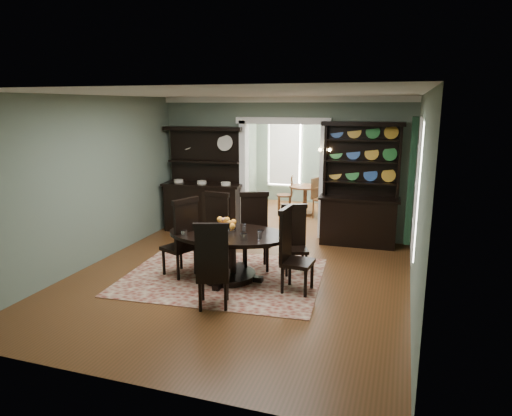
{
  "coord_description": "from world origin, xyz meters",
  "views": [
    {
      "loc": [
        2.52,
        -6.6,
        2.84
      ],
      "look_at": [
        0.17,
        0.6,
        1.12
      ],
      "focal_mm": 32.0,
      "sensor_mm": 36.0,
      "label": 1
    }
  ],
  "objects_px": {
    "dining_table": "(228,247)",
    "parlor_table": "(305,196)",
    "sideboard": "(204,195)",
    "welsh_dresser": "(359,201)"
  },
  "relations": [
    {
      "from": "welsh_dresser",
      "to": "sideboard",
      "type": "bearing_deg",
      "value": 178.41
    },
    {
      "from": "welsh_dresser",
      "to": "parlor_table",
      "type": "xyz_separation_m",
      "value": [
        -1.59,
        2.2,
        -0.41
      ]
    },
    {
      "from": "sideboard",
      "to": "parlor_table",
      "type": "bearing_deg",
      "value": 44.44
    },
    {
      "from": "welsh_dresser",
      "to": "parlor_table",
      "type": "bearing_deg",
      "value": 124.27
    },
    {
      "from": "dining_table",
      "to": "parlor_table",
      "type": "bearing_deg",
      "value": 85.68
    },
    {
      "from": "dining_table",
      "to": "welsh_dresser",
      "type": "xyz_separation_m",
      "value": [
        1.83,
        2.67,
        0.35
      ]
    },
    {
      "from": "dining_table",
      "to": "sideboard",
      "type": "bearing_deg",
      "value": 120.27
    },
    {
      "from": "dining_table",
      "to": "welsh_dresser",
      "type": "bearing_deg",
      "value": 54.0
    },
    {
      "from": "sideboard",
      "to": "parlor_table",
      "type": "relative_size",
      "value": 2.86
    },
    {
      "from": "dining_table",
      "to": "parlor_table",
      "type": "height_order",
      "value": "dining_table"
    }
  ]
}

